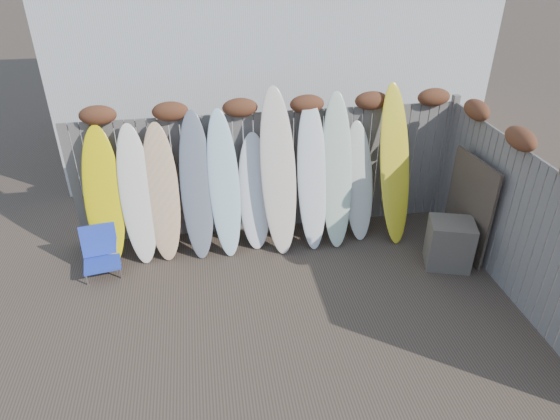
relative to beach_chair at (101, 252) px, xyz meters
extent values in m
plane|color=#493A2D|center=(2.57, -1.60, -0.31)|extent=(80.00, 80.00, 0.00)
cube|color=slate|center=(2.57, 0.80, 0.69)|extent=(6.00, 0.10, 2.00)
cube|color=slate|center=(5.57, 0.80, 0.74)|extent=(0.10, 0.10, 2.10)
ellipsoid|color=brown|center=(0.17, 0.76, 1.79)|extent=(0.52, 0.28, 0.28)
ellipsoid|color=brown|center=(1.17, 0.76, 1.79)|extent=(0.52, 0.28, 0.28)
ellipsoid|color=brown|center=(2.17, 0.76, 1.79)|extent=(0.52, 0.28, 0.28)
ellipsoid|color=brown|center=(3.17, 0.76, 1.79)|extent=(0.52, 0.28, 0.28)
ellipsoid|color=brown|center=(4.17, 0.76, 1.79)|extent=(0.52, 0.28, 0.28)
ellipsoid|color=brown|center=(5.17, 0.76, 1.79)|extent=(0.52, 0.28, 0.28)
cube|color=slate|center=(5.57, -1.40, 0.69)|extent=(0.10, 4.40, 2.00)
ellipsoid|color=brown|center=(5.53, -1.00, 1.79)|extent=(0.28, 0.56, 0.28)
ellipsoid|color=brown|center=(5.53, 0.10, 1.79)|extent=(0.28, 0.56, 0.28)
cube|color=silver|center=(3.07, 4.90, 2.69)|extent=(8.00, 5.00, 6.00)
cube|color=blue|center=(0.02, -0.12, -0.12)|extent=(0.57, 0.52, 0.03)
cube|color=blue|center=(-0.02, 0.12, 0.13)|extent=(0.52, 0.23, 0.46)
cylinder|color=silver|center=(-0.18, -0.34, -0.22)|extent=(0.03, 0.03, 0.19)
cylinder|color=#B6B5BD|center=(-0.24, 0.03, -0.22)|extent=(0.03, 0.03, 0.19)
cylinder|color=#B4B3BA|center=(0.28, -0.27, -0.22)|extent=(0.03, 0.03, 0.19)
cylinder|color=#B6B7BD|center=(0.22, 0.10, -0.22)|extent=(0.03, 0.03, 0.19)
cube|color=#4B3C38|center=(5.04, -0.70, 0.05)|extent=(0.75, 0.68, 0.73)
cube|color=brown|center=(5.40, -0.43, 0.47)|extent=(0.14, 1.04, 1.57)
ellipsoid|color=#FFE107|center=(0.11, 0.35, 0.69)|extent=(0.55, 0.71, 2.01)
ellipsoid|color=white|center=(0.58, 0.35, 0.69)|extent=(0.56, 0.76, 2.01)
ellipsoid|color=#E59A69|center=(0.94, 0.37, 0.68)|extent=(0.52, 0.72, 1.99)
ellipsoid|color=slate|center=(1.45, 0.36, 0.76)|extent=(0.49, 0.77, 2.14)
ellipsoid|color=silver|center=(1.85, 0.35, 0.76)|extent=(0.51, 0.79, 2.15)
ellipsoid|color=white|center=(2.31, 0.41, 0.56)|extent=(0.53, 0.65, 1.75)
ellipsoid|color=beige|center=(2.67, 0.32, 0.90)|extent=(0.57, 0.87, 2.43)
ellipsoid|color=white|center=(3.19, 0.33, 0.80)|extent=(0.47, 0.79, 2.22)
ellipsoid|color=silver|center=(3.57, 0.34, 0.84)|extent=(0.53, 0.84, 2.30)
ellipsoid|color=silver|center=(3.96, 0.40, 0.60)|extent=(0.50, 0.68, 1.83)
ellipsoid|color=yellow|center=(4.48, 0.30, 0.89)|extent=(0.54, 0.87, 2.40)
camera|label=1|loc=(1.60, -6.27, 4.17)|focal=32.00mm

